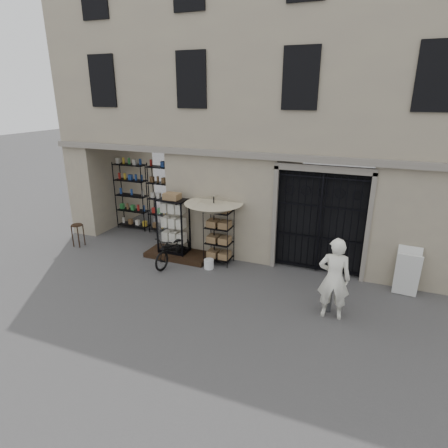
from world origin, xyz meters
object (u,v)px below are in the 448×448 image
at_px(wooden_stool, 78,235).
at_px(easel_sign, 407,272).
at_px(shopkeeper, 330,316).
at_px(display_cabinet, 174,229).
at_px(market_umbrella, 214,206).
at_px(steel_bollard, 329,297).
at_px(white_bucket, 209,264).
at_px(wire_rack, 219,236).
at_px(bicycle, 174,263).

xyz_separation_m(wooden_stool, easel_sign, (9.97, 0.55, 0.22)).
bearing_deg(shopkeeper, display_cabinet, -23.15).
height_order(market_umbrella, wooden_stool, market_umbrella).
height_order(shopkeeper, easel_sign, easel_sign).
xyz_separation_m(steel_bollard, shopkeeper, (0.08, -0.20, -0.36)).
distance_m(white_bucket, steel_bollard, 3.69).
bearing_deg(white_bucket, market_umbrella, 95.84).
relative_size(display_cabinet, steel_bollard, 2.53).
xyz_separation_m(white_bucket, easel_sign, (5.22, 0.49, 0.48)).
bearing_deg(wire_rack, shopkeeper, -31.47).
height_order(display_cabinet, steel_bollard, display_cabinet).
xyz_separation_m(white_bucket, wooden_stool, (-4.75, -0.07, 0.26)).
height_order(market_umbrella, steel_bollard, market_umbrella).
distance_m(bicycle, wooden_stool, 3.65).
bearing_deg(white_bucket, wire_rack, 76.78).
relative_size(market_umbrella, steel_bollard, 3.36).
distance_m(display_cabinet, shopkeeper, 5.32).
relative_size(shopkeeper, easel_sign, 1.61).
relative_size(white_bucket, bicycle, 0.17).
bearing_deg(wire_rack, white_bucket, -108.44).
relative_size(market_umbrella, shopkeeper, 1.27).
height_order(market_umbrella, shopkeeper, market_umbrella).
distance_m(wire_rack, shopkeeper, 3.99).
relative_size(steel_bollard, easel_sign, 0.61).
xyz_separation_m(white_bucket, steel_bollard, (3.53, -1.03, 0.23)).
bearing_deg(wire_rack, steel_bollard, -29.19).
bearing_deg(wooden_stool, white_bucket, 0.80).
distance_m(wire_rack, bicycle, 1.60).
bearing_deg(wire_rack, display_cabinet, 177.96).
bearing_deg(steel_bollard, wire_rack, 156.04).
bearing_deg(display_cabinet, shopkeeper, -34.17).
xyz_separation_m(market_umbrella, steel_bollard, (3.59, -1.55, -1.40)).
bearing_deg(wooden_stool, steel_bollard, -6.66).
height_order(display_cabinet, easel_sign, display_cabinet).
bearing_deg(display_cabinet, wooden_stool, 171.99).
bearing_deg(white_bucket, easel_sign, 5.32).
xyz_separation_m(display_cabinet, wooden_stool, (-3.38, -0.47, -0.51)).
bearing_deg(wire_rack, bicycle, -160.88).
relative_size(white_bucket, easel_sign, 0.24).
xyz_separation_m(display_cabinet, market_umbrella, (1.31, 0.12, 0.85)).
relative_size(bicycle, steel_bollard, 2.37).
height_order(wooden_stool, easel_sign, easel_sign).
distance_m(steel_bollard, shopkeeper, 0.42).
distance_m(shopkeeper, easel_sign, 2.44).
xyz_separation_m(display_cabinet, shopkeeper, (4.98, -1.64, -0.91)).
xyz_separation_m(wire_rack, bicycle, (-1.23, -0.56, -0.84)).
distance_m(market_umbrella, easel_sign, 5.40).
height_order(wire_rack, shopkeeper, wire_rack).
bearing_deg(shopkeeper, white_bucket, -23.82).
bearing_deg(market_umbrella, easel_sign, -0.36).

